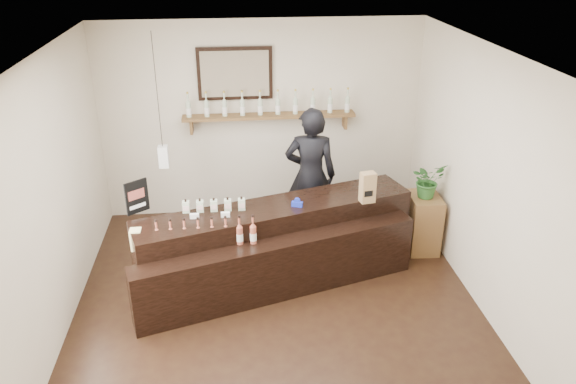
{
  "coord_description": "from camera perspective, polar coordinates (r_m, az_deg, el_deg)",
  "views": [
    {
      "loc": [
        -0.43,
        -5.13,
        3.85
      ],
      "look_at": [
        0.19,
        0.7,
        1.1
      ],
      "focal_mm": 35.0,
      "sensor_mm": 36.0,
      "label": 1
    }
  ],
  "objects": [
    {
      "name": "counter",
      "position": [
        6.66,
        -1.14,
        -5.67
      ],
      "size": [
        3.37,
        1.84,
        1.09
      ],
      "color": "black",
      "rests_on": "ground"
    },
    {
      "name": "room_shell",
      "position": [
        5.58,
        -1.15,
        2.47
      ],
      "size": [
        5.0,
        5.0,
        5.0
      ],
      "color": "beige",
      "rests_on": "ground"
    },
    {
      "name": "ground",
      "position": [
        6.43,
        -1.02,
        -11.68
      ],
      "size": [
        5.0,
        5.0,
        0.0
      ],
      "primitive_type": "plane",
      "color": "black",
      "rests_on": "ground"
    },
    {
      "name": "promo_sign",
      "position": [
        6.52,
        -15.11,
        -0.47
      ],
      "size": [
        0.23,
        0.19,
        0.39
      ],
      "color": "black",
      "rests_on": "counter"
    },
    {
      "name": "side_cabinet",
      "position": [
        7.54,
        13.53,
        -3.06
      ],
      "size": [
        0.41,
        0.54,
        0.76
      ],
      "color": "brown",
      "rests_on": "ground"
    },
    {
      "name": "back_wall_decor",
      "position": [
        7.79,
        -3.88,
        9.51
      ],
      "size": [
        2.66,
        0.96,
        1.69
      ],
      "color": "brown",
      "rests_on": "ground"
    },
    {
      "name": "tape_dispenser",
      "position": [
        6.5,
        0.93,
        -1.14
      ],
      "size": [
        0.14,
        0.09,
        0.11
      ],
      "color": "#192AAF",
      "rests_on": "counter"
    },
    {
      "name": "potted_plant",
      "position": [
        7.28,
        14.01,
        1.17
      ],
      "size": [
        0.52,
        0.49,
        0.46
      ],
      "primitive_type": "imported",
      "rotation": [
        0.0,
        0.0,
        0.39
      ],
      "color": "#2A5F26",
      "rests_on": "side_cabinet"
    },
    {
      "name": "paper_bag",
      "position": [
        6.62,
        8.09,
        0.47
      ],
      "size": [
        0.19,
        0.15,
        0.37
      ],
      "color": "olive",
      "rests_on": "counter"
    },
    {
      "name": "shopkeeper",
      "position": [
        7.31,
        2.31,
        2.54
      ],
      "size": [
        0.83,
        0.61,
        2.09
      ],
      "primitive_type": "imported",
      "rotation": [
        0.0,
        0.0,
        2.99
      ],
      "color": "black",
      "rests_on": "ground"
    }
  ]
}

